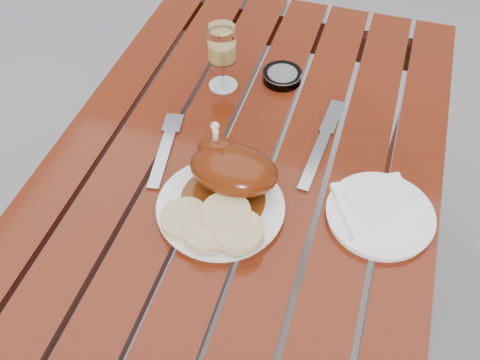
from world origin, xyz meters
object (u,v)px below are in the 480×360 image
side_plate (380,215)px  ashtray (282,76)px  wine_glass (222,58)px  table (247,246)px  dinner_plate (221,208)px

side_plate → ashtray: (-0.28, 0.34, 0.00)m
side_plate → wine_glass: bearing=145.3°
wine_glass → side_plate: size_ratio=0.78×
wine_glass → side_plate: wine_glass is taller
table → wine_glass: (-0.12, 0.18, 0.45)m
dinner_plate → side_plate: (0.29, 0.07, 0.00)m
table → dinner_plate: bearing=-91.1°
dinner_plate → table: bearing=88.9°
ashtray → dinner_plate: bearing=-92.0°
ashtray → side_plate: bearing=-51.0°
table → side_plate: bearing=-19.6°
wine_glass → ashtray: bearing=26.2°
wine_glass → side_plate: 0.50m
table → ashtray: bearing=87.4°
wine_glass → ashtray: (0.13, 0.06, -0.07)m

